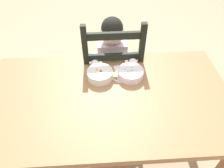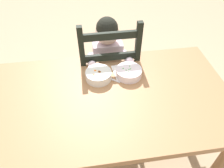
# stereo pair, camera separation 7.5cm
# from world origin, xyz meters

# --- Properties ---
(ground_plane) EXTENTS (8.00, 8.00, 0.00)m
(ground_plane) POSITION_xyz_m (0.00, 0.00, 0.00)
(ground_plane) COLOR tan
(dining_table) EXTENTS (1.49, 0.83, 0.71)m
(dining_table) POSITION_xyz_m (0.00, 0.00, 0.62)
(dining_table) COLOR #A07249
(dining_table) RESTS_ON ground
(dining_chair) EXTENTS (0.42, 0.42, 1.01)m
(dining_chair) POSITION_xyz_m (0.06, 0.46, 0.47)
(dining_chair) COLOR black
(dining_chair) RESTS_ON ground
(child_figure) EXTENTS (0.32, 0.31, 0.97)m
(child_figure) POSITION_xyz_m (0.06, 0.46, 0.64)
(child_figure) COLOR silver
(child_figure) RESTS_ON ground
(bowl_of_peas) EXTENTS (0.17, 0.17, 0.05)m
(bowl_of_peas) POSITION_xyz_m (0.16, 0.16, 0.74)
(bowl_of_peas) COLOR white
(bowl_of_peas) RESTS_ON dining_table
(bowl_of_carrots) EXTENTS (0.17, 0.17, 0.06)m
(bowl_of_carrots) POSITION_xyz_m (-0.04, 0.16, 0.74)
(bowl_of_carrots) COLOR white
(bowl_of_carrots) RESTS_ON dining_table
(spoon) EXTENTS (0.12, 0.10, 0.01)m
(spoon) POSITION_xyz_m (0.01, 0.16, 0.72)
(spoon) COLOR silver
(spoon) RESTS_ON dining_table
(paper_napkin) EXTENTS (0.19, 0.17, 0.00)m
(paper_napkin) POSITION_xyz_m (0.15, 0.21, 0.72)
(paper_napkin) COLOR white
(paper_napkin) RESTS_ON dining_table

